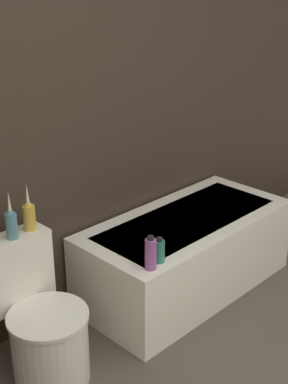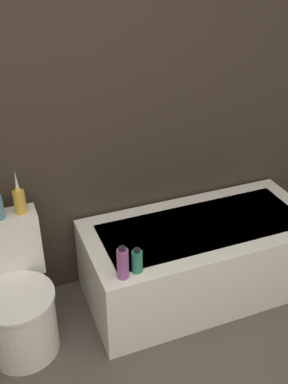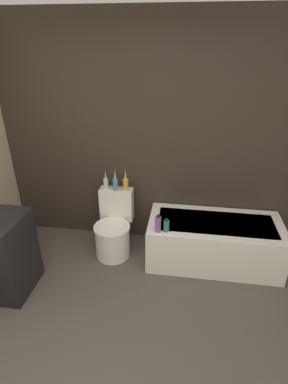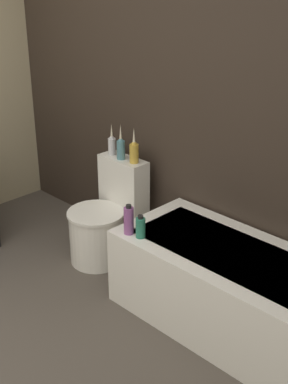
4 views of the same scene
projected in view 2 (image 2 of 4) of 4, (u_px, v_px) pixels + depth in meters
The scene contains 6 objects.
wall_back_tiled at pixel (38, 99), 2.40m from camera, with size 6.40×0.06×2.60m.
bathtub at pixel (200, 258), 2.89m from camera, with size 1.46×0.68×0.51m.
toilet at pixel (16, 301), 2.51m from camera, with size 0.42×0.57×0.74m.
vase_bronze at pixel (19, 199), 2.43m from camera, with size 0.07×0.07×0.26m.
shampoo_bottle_tall at pixel (123, 263), 2.31m from camera, with size 0.06×0.06×0.20m.
shampoo_bottle_short at pixel (137, 261), 2.36m from camera, with size 0.06×0.06×0.15m.
Camera 2 is at (-0.31, -0.29, 2.10)m, focal length 42.00 mm.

